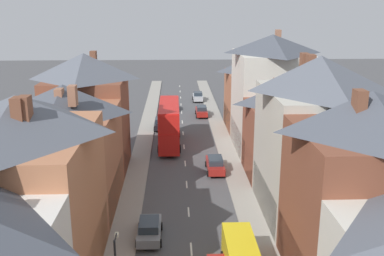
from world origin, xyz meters
name	(u,v)px	position (x,y,z in m)	size (l,w,h in m)	color
pavement_left	(140,157)	(-5.10, 38.00, 0.07)	(2.20, 104.00, 0.14)	gray
pavement_right	(229,156)	(5.10, 38.00, 0.07)	(2.20, 104.00, 0.14)	gray
centre_line_dashes	(185,163)	(0.00, 36.00, 0.01)	(0.14, 97.80, 0.01)	silver
terrace_row_left	(12,214)	(-10.18, 12.08, 5.97)	(8.00, 51.66, 13.15)	#935138
terrace_row_right	(320,154)	(10.18, 21.77, 5.88)	(8.00, 65.74, 14.12)	beige
double_decker_bus_lead	(169,124)	(-1.81, 42.70, 2.82)	(2.74, 10.80, 5.30)	red
car_near_blue	(161,123)	(-3.10, 50.33, 0.84)	(1.90, 4.47, 1.66)	black
car_near_silver	(171,106)	(-1.80, 61.53, 0.82)	(1.90, 3.83, 1.64)	black
car_parked_left_a	(149,229)	(-3.10, 19.61, 0.80)	(1.90, 4.23, 1.57)	gray
car_parked_right_a	(215,164)	(3.10, 33.40, 0.82)	(1.90, 4.59, 1.63)	maroon
car_far_grey	(198,96)	(3.10, 68.69, 0.85)	(1.90, 4.02, 1.70)	#B7BABF
car_parked_right_b	(202,111)	(3.10, 57.46, 0.83)	(1.90, 4.43, 1.65)	maroon
delivery_van	(241,256)	(3.10, 14.80, 1.34)	(2.20, 5.20, 2.41)	yellow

